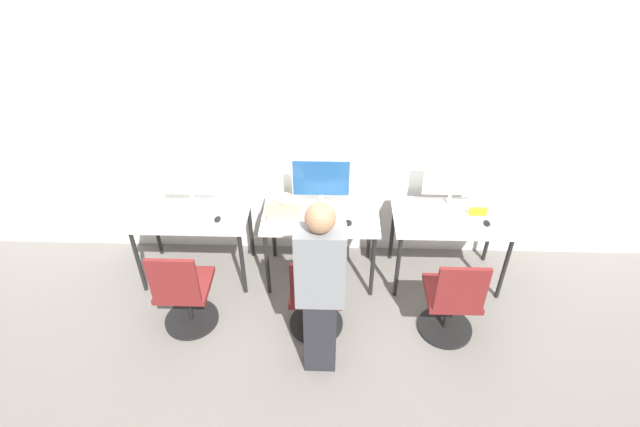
% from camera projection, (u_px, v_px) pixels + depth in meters
% --- Properties ---
extents(ground_plane, '(20.00, 20.00, 0.00)m').
position_uv_depth(ground_plane, '(320.00, 297.00, 4.77)').
color(ground_plane, slate).
extents(wall_back, '(12.00, 0.05, 2.80)m').
position_uv_depth(wall_back, '(322.00, 128.00, 4.56)').
color(wall_back, silver).
rests_on(wall_back, ground_plane).
extents(desk_left, '(1.07, 0.64, 0.74)m').
position_uv_depth(desk_left, '(192.00, 220.00, 4.67)').
color(desk_left, silver).
rests_on(desk_left, ground_plane).
extents(monitor_left, '(0.53, 0.17, 0.50)m').
position_uv_depth(monitor_left, '(189.00, 179.00, 4.56)').
color(monitor_left, '#B2B2B7').
rests_on(monitor_left, desk_left).
extents(keyboard_left, '(0.41, 0.15, 0.02)m').
position_uv_depth(keyboard_left, '(187.00, 221.00, 4.50)').
color(keyboard_left, silver).
rests_on(keyboard_left, desk_left).
extents(mouse_left, '(0.06, 0.09, 0.03)m').
position_uv_depth(mouse_left, '(218.00, 219.00, 4.50)').
color(mouse_left, black).
rests_on(mouse_left, desk_left).
extents(office_chair_left, '(0.48, 0.48, 0.91)m').
position_uv_depth(office_chair_left, '(184.00, 295.00, 4.27)').
color(office_chair_left, black).
rests_on(office_chair_left, ground_plane).
extents(desk_center, '(1.07, 0.64, 0.74)m').
position_uv_depth(desk_center, '(321.00, 222.00, 4.64)').
color(desk_center, silver).
rests_on(desk_center, ground_plane).
extents(monitor_center, '(0.53, 0.17, 0.50)m').
position_uv_depth(monitor_center, '(321.00, 181.00, 4.54)').
color(monitor_center, '#B2B2B7').
rests_on(monitor_center, desk_center).
extents(keyboard_center, '(0.41, 0.15, 0.02)m').
position_uv_depth(keyboard_center, '(320.00, 224.00, 4.45)').
color(keyboard_center, silver).
rests_on(keyboard_center, desk_center).
extents(mouse_center, '(0.06, 0.09, 0.03)m').
position_uv_depth(mouse_center, '(349.00, 223.00, 4.46)').
color(mouse_center, black).
rests_on(mouse_center, desk_center).
extents(office_chair_center, '(0.48, 0.48, 0.91)m').
position_uv_depth(office_chair_center, '(316.00, 299.00, 4.23)').
color(office_chair_center, black).
rests_on(office_chair_center, ground_plane).
extents(person_center, '(0.36, 0.21, 1.62)m').
position_uv_depth(person_center, '(320.00, 287.00, 3.63)').
color(person_center, '#232328').
rests_on(person_center, ground_plane).
extents(desk_right, '(1.07, 0.64, 0.74)m').
position_uv_depth(desk_right, '(451.00, 225.00, 4.61)').
color(desk_right, silver).
rests_on(desk_right, ground_plane).
extents(monitor_right, '(0.53, 0.17, 0.50)m').
position_uv_depth(monitor_right, '(453.00, 180.00, 4.55)').
color(monitor_right, '#B2B2B7').
rests_on(monitor_right, desk_right).
extents(keyboard_right, '(0.41, 0.15, 0.02)m').
position_uv_depth(keyboard_right, '(455.00, 224.00, 4.45)').
color(keyboard_right, silver).
rests_on(keyboard_right, desk_right).
extents(mouse_right, '(0.06, 0.09, 0.03)m').
position_uv_depth(mouse_right, '(487.00, 223.00, 4.45)').
color(mouse_right, black).
rests_on(mouse_right, desk_right).
extents(office_chair_right, '(0.48, 0.48, 0.91)m').
position_uv_depth(office_chair_right, '(452.00, 304.00, 4.19)').
color(office_chair_right, black).
rests_on(office_chair_right, ground_plane).
extents(handbag, '(0.30, 0.18, 0.25)m').
position_uv_depth(handbag, '(284.00, 210.00, 4.45)').
color(handbag, tan).
rests_on(handbag, desk_center).
extents(placard_right, '(0.16, 0.03, 0.08)m').
position_uv_depth(placard_right, '(478.00, 212.00, 4.56)').
color(placard_right, yellow).
rests_on(placard_right, desk_right).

